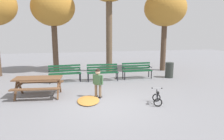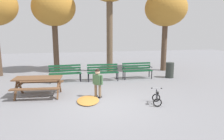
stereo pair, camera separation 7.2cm
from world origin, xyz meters
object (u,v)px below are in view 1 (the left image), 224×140
object	(u,v)px
park_bench_far_left	(65,72)
child_standing	(98,81)
kids_bicycle	(157,99)
trash_bin	(169,70)
park_bench_left	(102,71)
picnic_table	(38,82)
park_bench_right	(137,69)

from	to	relation	value
park_bench_far_left	child_standing	size ratio (longest dim) A/B	1.42
kids_bicycle	trash_bin	bearing A→B (deg)	57.23
park_bench_left	picnic_table	bearing A→B (deg)	-144.41
kids_bicycle	park_bench_far_left	bearing A→B (deg)	128.48
park_bench_right	child_standing	size ratio (longest dim) A/B	1.41
park_bench_left	kids_bicycle	world-z (taller)	park_bench_left
park_bench_right	trash_bin	distance (m)	1.84
picnic_table	kids_bicycle	bearing A→B (deg)	-23.30
park_bench_far_left	trash_bin	size ratio (longest dim) A/B	1.93
park_bench_left	trash_bin	world-z (taller)	park_bench_left
park_bench_left	child_standing	distance (m)	2.82
picnic_table	park_bench_left	size ratio (longest dim) A/B	1.19
child_standing	kids_bicycle	bearing A→B (deg)	-30.80
picnic_table	child_standing	xyz separation A→B (m)	(2.26, -0.65, 0.08)
park_bench_right	trash_bin	size ratio (longest dim) A/B	1.91
picnic_table	kids_bicycle	size ratio (longest dim) A/B	3.06
park_bench_left	park_bench_right	xyz separation A→B (m)	(1.90, 0.08, 0.00)
park_bench_left	child_standing	world-z (taller)	child_standing
child_standing	kids_bicycle	xyz separation A→B (m)	(1.94, -1.16, -0.47)
park_bench_far_left	park_bench_right	xyz separation A→B (m)	(3.80, -0.06, 0.00)
kids_bicycle	picnic_table	bearing A→B (deg)	156.70
trash_bin	park_bench_left	bearing A→B (deg)	178.11
picnic_table	park_bench_right	bearing A→B (deg)	24.21
park_bench_far_left	kids_bicycle	xyz separation A→B (m)	(3.20, -4.03, -0.31)
child_standing	park_bench_right	bearing A→B (deg)	47.89
park_bench_right	kids_bicycle	size ratio (longest dim) A/B	2.56
child_standing	trash_bin	xyz separation A→B (m)	(4.37, 2.61, -0.26)
trash_bin	park_bench_right	bearing A→B (deg)	173.71
picnic_table	kids_bicycle	xyz separation A→B (m)	(4.20, -1.81, -0.39)
park_bench_left	trash_bin	xyz separation A→B (m)	(3.72, -0.12, -0.09)
child_standing	kids_bicycle	size ratio (longest dim) A/B	1.82
park_bench_left	kids_bicycle	xyz separation A→B (m)	(1.29, -3.89, -0.31)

